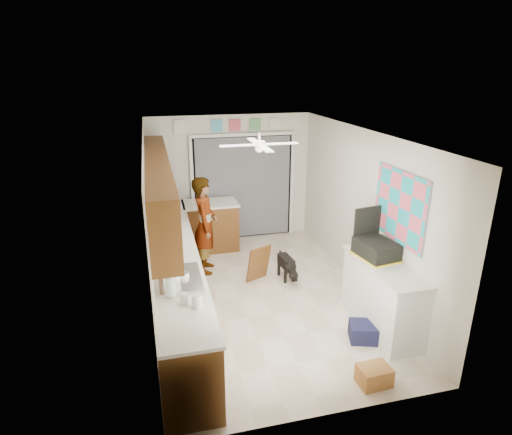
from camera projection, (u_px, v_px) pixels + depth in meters
floor at (262, 295)px, 6.66m from camera, size 5.00×5.00×0.00m
ceiling at (263, 134)px, 5.82m from camera, size 5.00×5.00×0.00m
wall_back at (231, 179)px, 8.53m from camera, size 3.20×0.00×3.20m
wall_front at (332, 309)px, 3.96m from camera, size 3.20×0.00×3.20m
wall_left at (150, 230)px, 5.88m from camera, size 0.00×5.00×5.00m
wall_right at (363, 211)px, 6.61m from camera, size 0.00×5.00×5.00m
left_base_cabinets at (176, 279)px, 6.22m from camera, size 0.60×4.80×0.90m
left_countertop at (175, 249)px, 6.06m from camera, size 0.62×4.80×0.04m
upper_cabinets at (159, 186)px, 5.91m from camera, size 0.32×4.00×0.80m
sink_basin at (180, 279)px, 5.13m from camera, size 0.50×0.76×0.06m
faucet at (163, 274)px, 5.06m from camera, size 0.03×0.03×0.22m
peninsula_base at (211, 227)px, 8.23m from camera, size 1.00×0.60×0.90m
peninsula_top at (210, 204)px, 8.07m from camera, size 1.04×0.64×0.04m
back_opening_recess at (243, 188)px, 8.62m from camera, size 2.00×0.06×2.10m
curtain_panel at (244, 188)px, 8.59m from camera, size 1.90×0.03×2.05m
door_trim_left at (193, 192)px, 8.37m from camera, size 0.06×0.04×2.10m
door_trim_right at (292, 185)px, 8.83m from camera, size 0.06×0.04×2.10m
door_trim_head at (243, 135)px, 8.24m from camera, size 2.10×0.04×0.06m
header_frame_1 at (217, 126)px, 8.09m from camera, size 0.22×0.02×0.22m
header_frame_2 at (235, 125)px, 8.17m from camera, size 0.22×0.02×0.22m
header_frame_3 at (255, 125)px, 8.26m from camera, size 0.22×0.02×0.22m
header_frame_4 at (275, 124)px, 8.35m from camera, size 0.22×0.02×0.22m
route66_sign at (180, 127)px, 7.93m from camera, size 0.22×0.02×0.26m
right_counter_base at (382, 297)px, 5.72m from camera, size 0.50×1.40×0.90m
right_counter_top at (385, 266)px, 5.56m from camera, size 0.54×1.44×0.04m
abstract_painting at (400, 207)px, 5.55m from camera, size 0.03×1.15×0.95m
ceiling_fan at (259, 145)px, 6.07m from camera, size 1.14×1.14×0.24m
microwave at (164, 195)px, 8.04m from camera, size 0.50×0.61×0.29m
soap_bottle at (170, 283)px, 4.73m from camera, size 0.16×0.16×0.32m
cup at (184, 276)px, 5.13m from camera, size 0.12×0.12×0.10m
jar_a at (197, 301)px, 4.54m from camera, size 0.13×0.13×0.15m
jar_b at (184, 299)px, 4.61m from camera, size 0.10×0.10×0.13m
paper_towel_roll at (175, 275)px, 5.05m from camera, size 0.13×0.13×0.22m
suitcase at (376, 249)px, 5.73m from camera, size 0.49×0.61×0.23m
suitcase_rim at (375, 256)px, 5.77m from camera, size 0.53×0.64×0.02m
suitcase_lid at (367, 224)px, 5.91m from camera, size 0.42×0.10×0.50m
cardboard_box at (374, 375)px, 4.78m from camera, size 0.37×0.28×0.22m
navy_crate at (364, 332)px, 5.55m from camera, size 0.46×0.42×0.23m
cabinet_door_panel at (259, 263)px, 7.02m from camera, size 0.45×0.32×0.62m
man at (205, 225)px, 7.20m from camera, size 0.51×0.67×1.68m
dog at (286, 266)px, 7.13m from camera, size 0.29×0.58×0.44m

